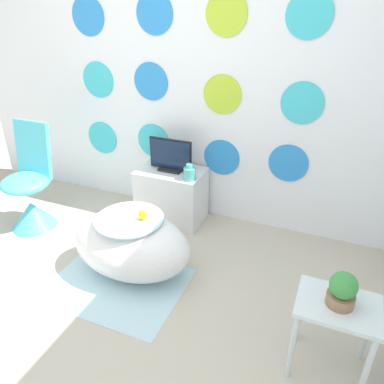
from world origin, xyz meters
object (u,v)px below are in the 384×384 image
object	(u,v)px
chair	(30,197)
tv	(170,157)
vase	(190,173)
potted_plant_left	(342,290)
bathtub	(132,244)

from	to	relation	value
chair	tv	size ratio (longest dim) A/B	2.38
tv	vase	xyz separation A→B (m)	(0.22, -0.11, -0.07)
vase	potted_plant_left	size ratio (longest dim) A/B	0.74
bathtub	potted_plant_left	world-z (taller)	potted_plant_left
bathtub	vase	xyz separation A→B (m)	(0.17, 0.66, 0.30)
tv	vase	size ratio (longest dim) A/B	2.75
chair	potted_plant_left	size ratio (longest dim) A/B	4.83
vase	potted_plant_left	xyz separation A→B (m)	(1.21, -0.96, 0.01)
bathtub	tv	xyz separation A→B (m)	(-0.05, 0.77, 0.36)
bathtub	tv	distance (m)	0.85
bathtub	vase	size ratio (longest dim) A/B	6.33
tv	bathtub	bearing A→B (deg)	-86.16
vase	bathtub	bearing A→B (deg)	-104.09
vase	chair	bearing A→B (deg)	-160.16
tv	potted_plant_left	world-z (taller)	tv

